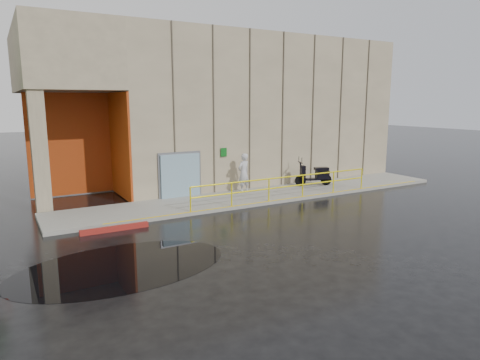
% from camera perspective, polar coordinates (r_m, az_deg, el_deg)
% --- Properties ---
extents(ground, '(120.00, 120.00, 0.00)m').
position_cam_1_polar(ground, '(15.00, 0.02, -7.17)').
color(ground, black).
rests_on(ground, ground).
extents(sidewalk, '(20.00, 3.00, 0.15)m').
position_cam_1_polar(sidewalk, '(20.72, 3.39, -2.02)').
color(sidewalk, gray).
rests_on(sidewalk, ground).
extents(building, '(20.00, 10.17, 8.00)m').
position_cam_1_polar(building, '(26.38, -2.34, 9.71)').
color(building, gray).
rests_on(building, ground).
extents(guardrail, '(9.56, 0.06, 1.03)m').
position_cam_1_polar(guardrail, '(19.65, 6.18, -0.95)').
color(guardrail, yellow).
rests_on(guardrail, sidewalk).
extents(person, '(0.80, 0.65, 1.91)m').
position_cam_1_polar(person, '(20.83, 0.48, 0.96)').
color(person, '#BABAC0').
rests_on(person, sidewalk).
extents(scooter, '(2.04, 1.25, 1.54)m').
position_cam_1_polar(scooter, '(22.81, 9.86, 1.45)').
color(scooter, black).
rests_on(scooter, sidewalk).
extents(red_curb, '(2.40, 0.22, 0.18)m').
position_cam_1_polar(red_curb, '(15.91, -16.35, -6.23)').
color(red_curb, maroon).
rests_on(red_curb, ground).
extents(puddle, '(6.17, 3.93, 0.01)m').
position_cam_1_polar(puddle, '(12.60, -15.60, -11.06)').
color(puddle, black).
rests_on(puddle, ground).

